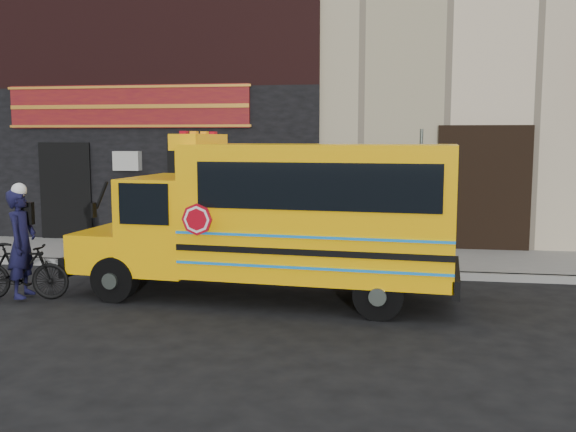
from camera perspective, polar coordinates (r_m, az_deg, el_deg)
The scene contains 8 objects.
ground at distance 11.07m, azimuth -0.60°, elevation -7.98°, with size 120.00×120.00×0.00m, color black.
curb at distance 13.55m, azimuth 1.32°, elevation -4.86°, with size 40.00×0.20×0.15m, color gray.
sidewalk at distance 15.01m, azimuth 2.13°, elevation -3.69°, with size 40.00×3.00×0.15m, color slate.
building at distance 21.32m, azimuth 4.33°, elevation 15.81°, with size 20.00×10.70×12.00m.
school_bus at distance 11.30m, azimuth -0.31°, elevation 0.13°, with size 7.05×2.68×2.92m.
sign_pole at distance 12.98m, azimuth 11.62°, elevation 1.60°, with size 0.13×0.25×3.02m.
bicycle at distance 12.32m, azimuth -22.66°, elevation -4.55°, with size 0.48×1.70×1.02m, color black.
cyclist at distance 12.25m, azimuth -22.57°, elevation -2.49°, with size 0.70×0.46×1.92m, color black.
Camera 1 is at (1.86, -10.53, 2.87)m, focal length 40.00 mm.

